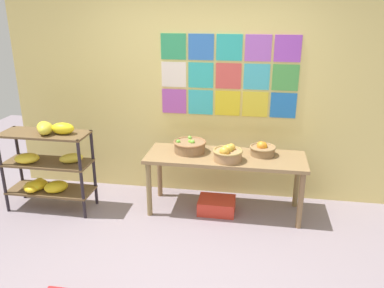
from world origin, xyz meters
The scene contains 8 objects.
ground centered at (0.00, 0.00, 0.00)m, with size 9.29×9.29×0.00m, color gray.
back_wall_with_art centered at (0.01, 1.67, 1.44)m, with size 4.79×0.07×2.88m.
banana_shelf_unit centered at (-1.67, 0.88, 0.59)m, with size 0.99×0.43×1.08m.
display_table centered at (0.36, 1.17, 0.61)m, with size 1.79×0.62×0.69m.
fruit_basket_right centered at (-0.06, 1.23, 0.76)m, with size 0.38×0.38×0.15m.
fruit_basket_back_right centered at (0.40, 1.03, 0.78)m, with size 0.33×0.33×0.19m.
fruit_basket_back_left centered at (0.77, 1.27, 0.77)m, with size 0.30×0.30×0.16m.
produce_crate_under_table centered at (0.28, 1.12, 0.08)m, with size 0.42×0.33×0.16m, color red.
Camera 1 is at (0.67, -2.97, 2.30)m, focal length 36.88 mm.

